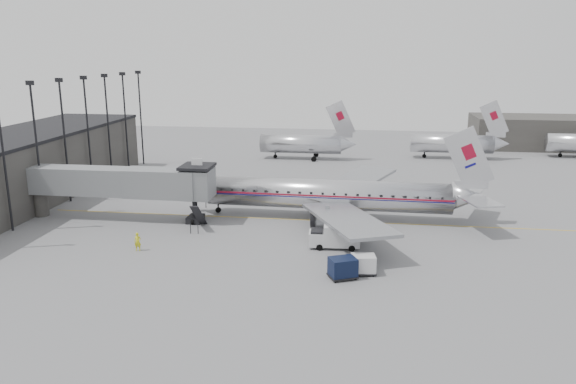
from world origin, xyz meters
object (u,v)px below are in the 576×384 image
(baggage_cart_navy, at_px, (343,268))
(service_van, at_px, (335,236))
(baggage_cart_white, at_px, (363,264))
(ramp_worker, at_px, (138,242))
(airliner, at_px, (333,195))

(baggage_cart_navy, bearing_deg, service_van, 73.29)
(baggage_cart_white, relative_size, ramp_worker, 1.31)
(airliner, relative_size, service_van, 6.92)
(airliner, relative_size, baggage_cart_navy, 12.36)
(airliner, distance_m, ramp_worker, 22.15)
(baggage_cart_navy, xyz_separation_m, baggage_cart_white, (1.68, 1.20, -0.06))
(airliner, xyz_separation_m, baggage_cart_white, (3.51, -16.01, -1.84))
(baggage_cart_navy, bearing_deg, baggage_cart_white, 10.74)
(service_van, height_order, baggage_cart_white, service_van)
(airliner, distance_m, service_van, 10.01)
(baggage_cart_white, height_order, ramp_worker, ramp_worker)
(service_van, bearing_deg, baggage_cart_navy, -84.69)
(airliner, xyz_separation_m, baggage_cart_navy, (1.83, -17.20, -1.78))
(baggage_cart_navy, distance_m, ramp_worker, 19.93)
(airliner, xyz_separation_m, ramp_worker, (-17.69, -13.20, -1.84))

